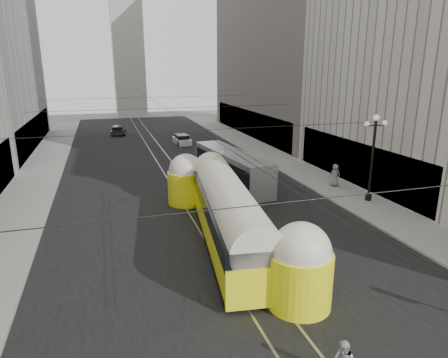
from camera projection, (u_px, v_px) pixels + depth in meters
road at (169, 168)px, 39.70m from camera, size 20.00×85.00×0.02m
sidewalk_left at (43, 168)px, 39.55m from camera, size 4.00×72.00×0.15m
sidewalk_right at (267, 153)px, 46.26m from camera, size 4.00×72.00×0.15m
rail_left at (161, 169)px, 39.49m from camera, size 0.12×85.00×0.04m
rail_right at (176, 168)px, 39.91m from camera, size 0.12×85.00×0.04m
building_right_far at (290, 17)px, 55.13m from camera, size 12.60×32.60×32.60m
distant_tower at (127, 39)px, 79.37m from camera, size 6.00×6.00×31.36m
lamppost_right_mid at (373, 153)px, 28.86m from camera, size 1.86×0.44×6.37m
catenary at (170, 110)px, 37.21m from camera, size 25.00×72.00×0.23m
streetcar at (227, 210)px, 22.85m from camera, size 4.58×17.05×3.77m
city_bus at (232, 167)px, 34.04m from camera, size 3.68×11.38×2.83m
sedan_white_far at (182, 140)px, 51.86m from camera, size 1.87×4.10×1.27m
sedan_dark_far at (119, 131)px, 59.15m from camera, size 2.41×4.34×1.30m
pedestrian_sidewalk_right at (335, 175)px, 33.11m from camera, size 1.00×0.71×1.87m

